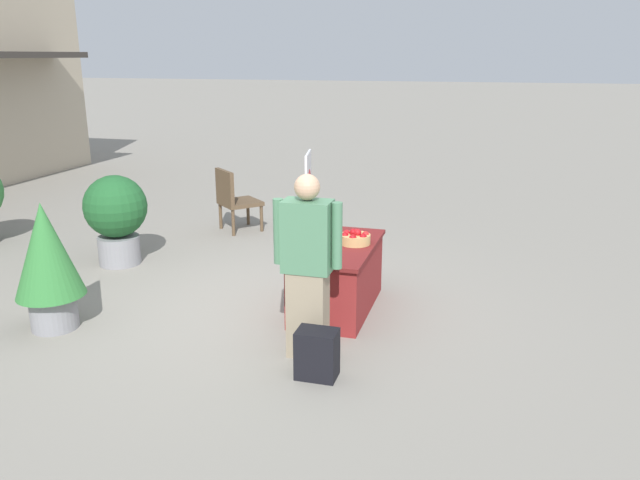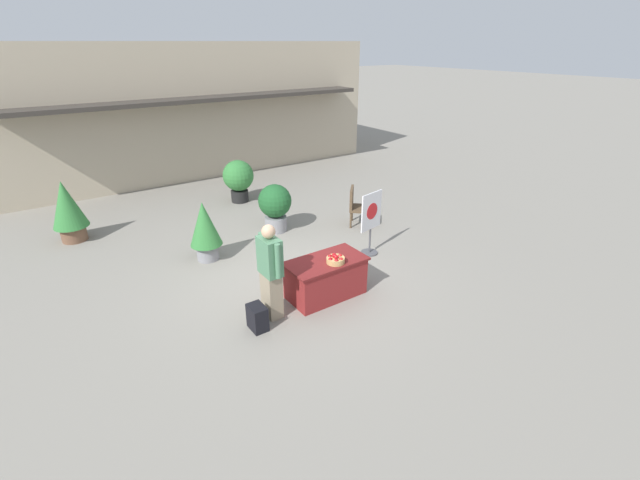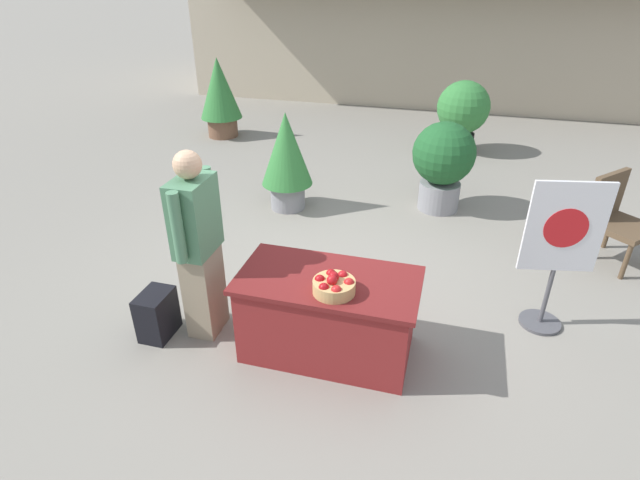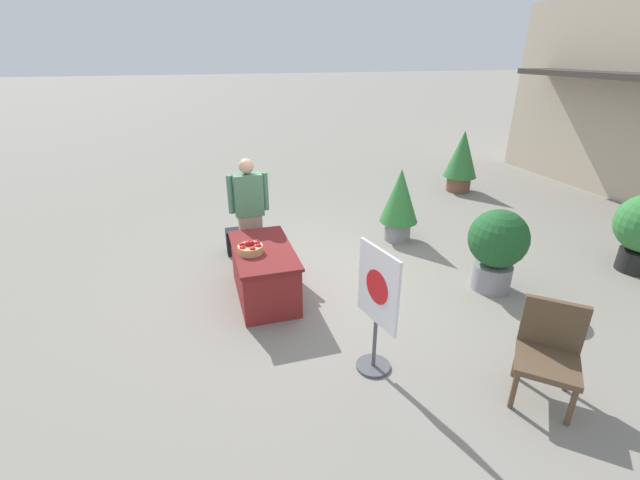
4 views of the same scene
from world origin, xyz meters
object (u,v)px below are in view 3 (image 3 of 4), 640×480
at_px(poster_board, 559,250).
at_px(potted_plant_far_left, 463,111).
at_px(apple_basket, 334,285).
at_px(person_visitor, 198,246).
at_px(display_table, 328,315).
at_px(backpack, 157,314).
at_px(potted_plant_far_right, 220,94).
at_px(potted_plant_near_right, 286,156).
at_px(potted_plant_near_left, 443,161).
at_px(patio_chair, 616,215).

distance_m(poster_board, potted_plant_far_left, 4.73).
height_order(apple_basket, person_visitor, person_visitor).
height_order(display_table, person_visitor, person_visitor).
bearing_deg(poster_board, backpack, -83.67).
distance_m(backpack, potted_plant_far_right, 5.79).
bearing_deg(potted_plant_far_left, potted_plant_near_right, -125.58).
distance_m(apple_basket, potted_plant_far_right, 6.43).
distance_m(display_table, apple_basket, 0.46).
height_order(display_table, backpack, display_table).
xyz_separation_m(potted_plant_far_left, potted_plant_near_left, (-0.18, -2.42, -0.03)).
height_order(display_table, potted_plant_near_left, potted_plant_near_left).
height_order(display_table, potted_plant_near_right, potted_plant_near_right).
height_order(person_visitor, potted_plant_near_left, person_visitor).
relative_size(potted_plant_near_right, potted_plant_far_left, 1.07).
bearing_deg(display_table, potted_plant_near_left, 77.24).
relative_size(backpack, potted_plant_near_left, 0.36).
relative_size(apple_basket, potted_plant_near_right, 0.25).
distance_m(backpack, potted_plant_near_left, 3.95).
bearing_deg(potted_plant_near_left, display_table, -102.76).
xyz_separation_m(backpack, poster_board, (3.22, 1.05, 0.56)).
xyz_separation_m(display_table, apple_basket, (0.09, -0.17, 0.42)).
distance_m(potted_plant_near_right, potted_plant_near_left, 1.99).
distance_m(potted_plant_far_right, potted_plant_far_left, 4.29).
height_order(backpack, potted_plant_near_left, potted_plant_near_left).
distance_m(patio_chair, potted_plant_near_right, 3.79).
bearing_deg(potted_plant_near_right, potted_plant_near_left, 14.75).
relative_size(apple_basket, poster_board, 0.23).
bearing_deg(poster_board, potted_plant_far_right, -141.90).
relative_size(potted_plant_near_right, potted_plant_near_left, 1.10).
bearing_deg(poster_board, patio_chair, 139.18).
distance_m(display_table, person_visitor, 1.19).
bearing_deg(apple_basket, display_table, 116.78).
bearing_deg(potted_plant_far_right, potted_plant_near_left, -27.65).
relative_size(person_visitor, potted_plant_far_left, 1.38).
relative_size(backpack, potted_plant_near_right, 0.33).
distance_m(backpack, potted_plant_near_right, 2.82).
bearing_deg(patio_chair, potted_plant_far_right, -164.24).
height_order(display_table, potted_plant_far_left, potted_plant_far_left).
height_order(apple_basket, potted_plant_near_left, potted_plant_near_left).
bearing_deg(apple_basket, patio_chair, 44.59).
xyz_separation_m(poster_board, patio_chair, (0.79, 1.41, -0.24)).
bearing_deg(potted_plant_far_left, display_table, -99.01).
height_order(apple_basket, potted_plant_far_left, potted_plant_far_left).
bearing_deg(display_table, potted_plant_near_right, 115.50).
bearing_deg(potted_plant_far_left, apple_basket, -97.91).
bearing_deg(potted_plant_far_right, potted_plant_near_right, -50.53).
bearing_deg(poster_board, potted_plant_near_left, -166.15).
xyz_separation_m(potted_plant_far_right, potted_plant_near_right, (2.19, -2.66, -0.07)).
xyz_separation_m(potted_plant_far_right, potted_plant_far_left, (4.28, 0.27, -0.08)).
relative_size(person_visitor, potted_plant_far_right, 1.16).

